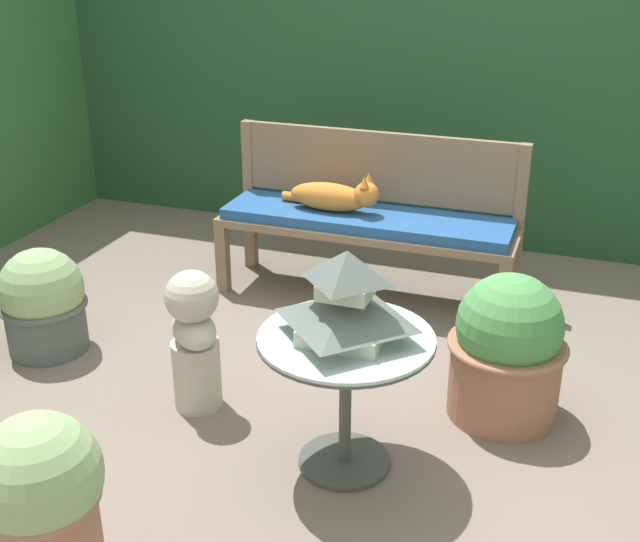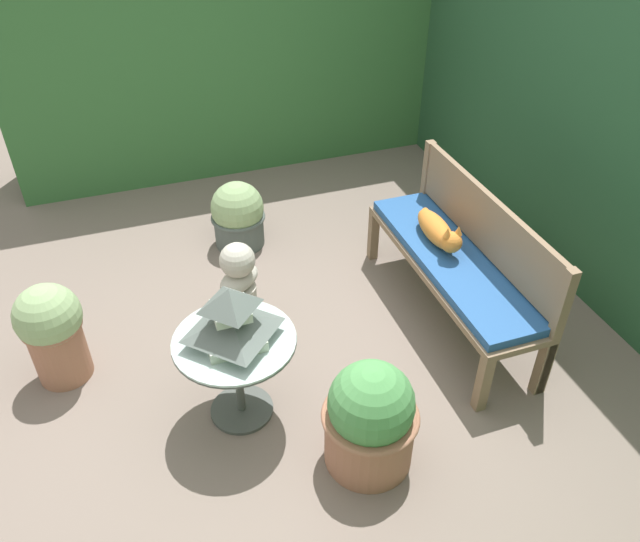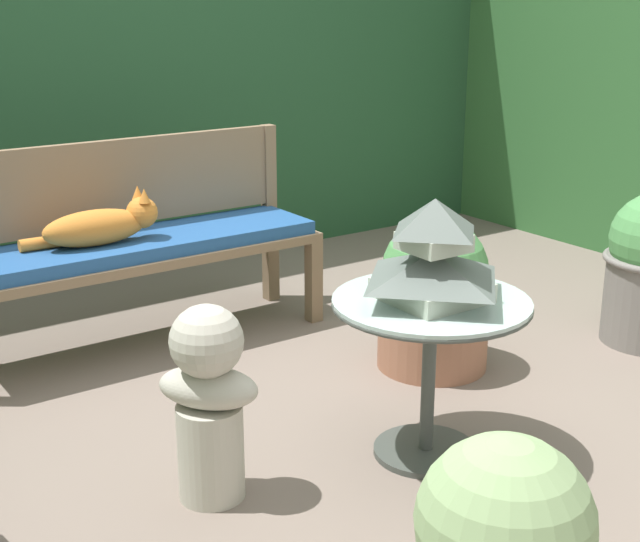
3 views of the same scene
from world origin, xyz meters
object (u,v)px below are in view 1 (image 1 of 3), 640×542
(garden_bench, at_px, (367,226))
(garden_bust, at_px, (194,337))
(patio_table, at_px, (346,365))
(potted_plant_bench_left, at_px, (507,350))
(potted_plant_path_edge, at_px, (43,506))
(pagoda_birdhouse, at_px, (347,301))
(potted_plant_hedge_corner, at_px, (43,303))
(cat, at_px, (335,196))

(garden_bench, xyz_separation_m, garden_bust, (-0.35, -1.23, -0.08))
(patio_table, height_order, potted_plant_bench_left, potted_plant_bench_left)
(garden_bust, relative_size, potted_plant_path_edge, 0.97)
(garden_bench, relative_size, pagoda_birdhouse, 4.07)
(pagoda_birdhouse, xyz_separation_m, potted_plant_hedge_corner, (-1.56, 0.36, -0.42))
(pagoda_birdhouse, distance_m, potted_plant_bench_left, 0.81)
(cat, bearing_deg, potted_plant_bench_left, -38.73)
(potted_plant_bench_left, bearing_deg, garden_bench, 133.71)
(garden_bench, xyz_separation_m, patio_table, (0.34, -1.40, 0.02))
(cat, xyz_separation_m, garden_bust, (-0.18, -1.21, -0.23))
(patio_table, distance_m, potted_plant_hedge_corner, 1.61)
(pagoda_birdhouse, bearing_deg, potted_plant_bench_left, 46.82)
(cat, height_order, potted_plant_path_edge, cat)
(garden_bench, xyz_separation_m, potted_plant_bench_left, (0.83, -0.87, -0.11))
(garden_bust, relative_size, potted_plant_bench_left, 0.99)
(patio_table, height_order, pagoda_birdhouse, pagoda_birdhouse)
(garden_bench, xyz_separation_m, cat, (-0.17, -0.02, 0.15))
(potted_plant_hedge_corner, bearing_deg, garden_bench, 40.46)
(garden_bust, bearing_deg, potted_plant_path_edge, -34.27)
(pagoda_birdhouse, height_order, garden_bust, pagoda_birdhouse)
(pagoda_birdhouse, distance_m, potted_plant_hedge_corner, 1.66)
(cat, distance_m, potted_plant_path_edge, 2.28)
(cat, distance_m, potted_plant_bench_left, 1.34)
(garden_bust, xyz_separation_m, potted_plant_hedge_corner, (-0.87, 0.19, -0.08))
(garden_bench, xyz_separation_m, potted_plant_hedge_corner, (-1.22, -1.04, -0.16))
(cat, distance_m, potted_plant_hedge_corner, 1.50)
(patio_table, distance_m, pagoda_birdhouse, 0.25)
(garden_bust, bearing_deg, cat, 132.49)
(garden_bench, distance_m, pagoda_birdhouse, 1.46)
(patio_table, distance_m, potted_plant_bench_left, 0.73)
(potted_plant_bench_left, bearing_deg, potted_plant_path_edge, -127.67)
(patio_table, relative_size, potted_plant_path_edge, 1.00)
(cat, bearing_deg, patio_table, -68.08)
(pagoda_birdhouse, height_order, potted_plant_path_edge, pagoda_birdhouse)
(cat, bearing_deg, pagoda_birdhouse, -68.08)
(potted_plant_hedge_corner, height_order, potted_plant_bench_left, potted_plant_bench_left)
(garden_bust, bearing_deg, garden_bench, 125.20)
(garden_bench, distance_m, potted_plant_path_edge, 2.30)
(cat, relative_size, garden_bust, 0.91)
(garden_bench, bearing_deg, potted_plant_hedge_corner, -139.54)
(potted_plant_path_edge, xyz_separation_m, potted_plant_bench_left, (1.09, 1.42, -0.05))
(cat, xyz_separation_m, potted_plant_bench_left, (1.00, -0.86, -0.26))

